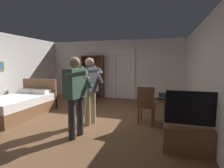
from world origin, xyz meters
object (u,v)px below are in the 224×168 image
Objects in this scene: side_table at (166,109)px; bottle_on_table at (173,96)px; person_striped_shirt at (90,86)px; bookshelf at (93,75)px; laptop at (165,97)px; wooden_chair at (146,104)px; tv_flatscreen at (195,135)px; person_blue_shirt at (76,91)px; bed at (19,105)px; suitcase_dark at (89,99)px.

bottle_on_table reaches higher than side_table.
bookshelf is at bearing 111.50° from person_striped_shirt.
laptop is 0.51m from wooden_chair.
tv_flatscreen is 1.24m from side_table.
wooden_chair is at bearing 41.17° from person_blue_shirt.
side_table is 1.94× the size of laptop.
side_table is at bearing -43.20° from bookshelf.
wooden_chair is at bearing 3.73° from bed.
person_blue_shirt reaches higher than laptop.
wooden_chair reaches higher than suitcase_dark.
wooden_chair is 0.58× the size of person_striped_shirt.
bookshelf reaches higher than suitcase_dark.
suitcase_dark is (-1.02, 2.95, -0.81)m from person_blue_shirt.
bottle_on_table is (-0.33, 1.05, 0.48)m from tv_flatscreen.
bookshelf is at bearing 136.80° from side_table.
bookshelf reaches higher than wooden_chair.
wooden_chair is (-0.95, 1.18, 0.23)m from tv_flatscreen.
tv_flatscreen is 2.56m from person_striped_shirt.
person_blue_shirt is 3.32× the size of suitcase_dark.
person_striped_shirt reaches higher than wooden_chair.
person_striped_shirt is at bearing 92.34° from person_blue_shirt.
bookshelf is 4.27m from person_blue_shirt.
bed is 3.77m from wooden_chair.
laptop is at bearing -10.92° from wooden_chair.
wooden_chair is 0.58× the size of person_blue_shirt.
tv_flatscreen is at bearing -48.49° from bookshelf.
person_striped_shirt is (-1.85, -0.30, 0.51)m from side_table.
bottle_on_table is (3.27, -3.02, -0.22)m from bookshelf.
bookshelf is 3.71× the size of suitcase_dark.
person_blue_shirt reaches higher than suitcase_dark.
tv_flatscreen is 2.39m from person_blue_shirt.
side_table is 0.71× the size of wooden_chair.
person_blue_shirt is (-1.34, -1.17, 0.45)m from wooden_chair.
bookshelf reaches higher than person_blue_shirt.
laptop is at bearing -41.63° from suitcase_dark.
bed is at bearing -176.27° from wooden_chair.
person_striped_shirt is 2.48m from suitcase_dark.
person_blue_shirt is 0.82m from person_striped_shirt.
bookshelf reaches higher than tv_flatscreen.
laptop is 1.86m from person_striped_shirt.
bookshelf is 5.25× the size of laptop.
bookshelf is 4.46m from bottle_on_table.
bottle_on_table is at bearing -40.65° from suitcase_dark.
bed is 5.80× the size of laptop.
wooden_chair is (-0.62, 0.12, -0.25)m from bottle_on_table.
person_striped_shirt is at bearing -2.48° from bed.
bottle_on_table is at bearing -12.65° from laptop.
suitcase_dark is at bearing 109.16° from person_blue_shirt.
laptop is (-0.50, 1.09, 0.44)m from tv_flatscreen.
bed is 2.46m from suitcase_dark.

